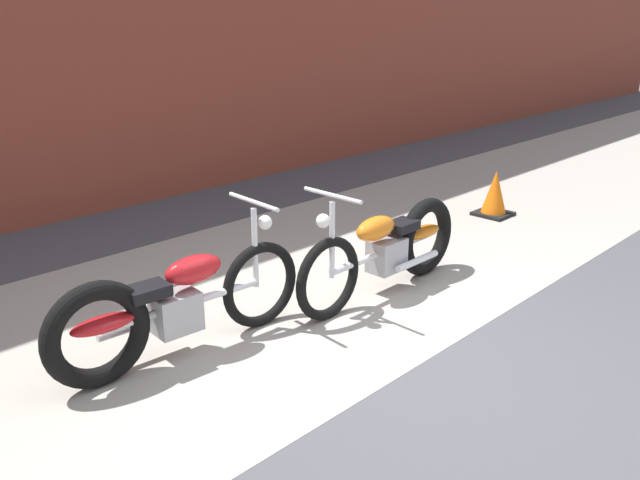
# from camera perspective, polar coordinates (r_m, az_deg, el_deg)

# --- Properties ---
(ground_plane) EXTENTS (80.00, 80.00, 0.00)m
(ground_plane) POSITION_cam_1_polar(r_m,az_deg,el_deg) (4.63, 8.59, -10.87)
(ground_plane) COLOR #47474C
(sidewalk_slab) EXTENTS (36.00, 3.50, 0.01)m
(sidewalk_slab) POSITION_cam_1_polar(r_m,az_deg,el_deg) (5.70, -5.75, -4.67)
(sidewalk_slab) COLOR #9E998E
(sidewalk_slab) RESTS_ON ground
(motorcycle_red) EXTENTS (2.01, 0.58, 1.03)m
(motorcycle_red) POSITION_cam_1_polar(r_m,az_deg,el_deg) (4.60, -13.40, -5.83)
(motorcycle_red) COLOR black
(motorcycle_red) RESTS_ON ground
(motorcycle_orange) EXTENTS (2.01, 0.58, 1.03)m
(motorcycle_orange) POSITION_cam_1_polar(r_m,az_deg,el_deg) (5.65, 6.40, -0.58)
(motorcycle_orange) COLOR black
(motorcycle_orange) RESTS_ON ground
(traffic_cone) EXTENTS (0.40, 0.40, 0.55)m
(traffic_cone) POSITION_cam_1_polar(r_m,az_deg,el_deg) (8.04, 15.07, 3.81)
(traffic_cone) COLOR orange
(traffic_cone) RESTS_ON ground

